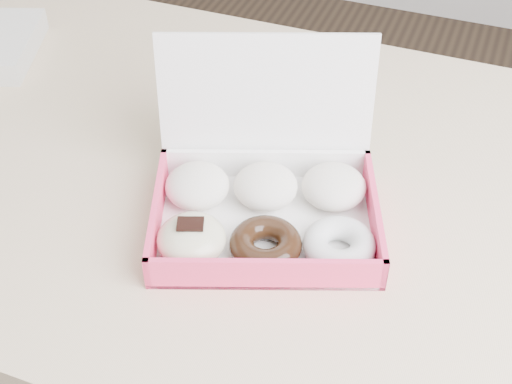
% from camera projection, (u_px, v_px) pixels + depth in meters
% --- Properties ---
extents(table, '(1.20, 0.80, 0.75)m').
position_uv_depth(table, '(161.00, 187.00, 1.08)').
color(table, tan).
rests_on(table, ground).
extents(donut_box, '(0.34, 0.32, 0.20)m').
position_uv_depth(donut_box, '(263.00, 201.00, 0.89)').
color(donut_box, white).
rests_on(donut_box, table).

